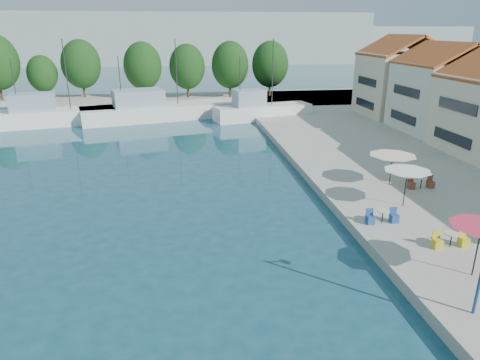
{
  "coord_description": "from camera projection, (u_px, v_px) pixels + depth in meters",
  "views": [
    {
      "loc": [
        -3.14,
        0.38,
        10.77
      ],
      "look_at": [
        0.46,
        26.0,
        1.66
      ],
      "focal_mm": 32.0,
      "sensor_mm": 36.0,
      "label": 1
    }
  ],
  "objects": [
    {
      "name": "building_06",
      "position": [
        401.0,
        75.0,
        52.59
      ],
      "size": [
        9.0,
        8.8,
        10.2
      ],
      "color": "beige",
      "rests_on": "quay_right"
    },
    {
      "name": "tree_06",
      "position": [
        187.0,
        67.0,
        66.57
      ],
      "size": [
        5.53,
        5.53,
        8.19
      ],
      "color": "#3F2B19",
      "rests_on": "quay_far"
    },
    {
      "name": "tree_04",
      "position": [
        81.0,
        64.0,
        66.6
      ],
      "size": [
        5.98,
        5.98,
        8.85
      ],
      "color": "#3F2B19",
      "rests_on": "quay_far"
    },
    {
      "name": "umbrella_cream",
      "position": [
        392.0,
        159.0,
        29.25
      ],
      "size": [
        3.2,
        3.2,
        2.08
      ],
      "color": "black",
      "rests_on": "quay_right"
    },
    {
      "name": "hill_west",
      "position": [
        98.0,
        38.0,
        146.48
      ],
      "size": [
        180.0,
        40.0,
        16.0
      ],
      "primitive_type": "cube",
      "color": "#98A69D",
      "rests_on": "ground"
    },
    {
      "name": "cafe_table_02",
      "position": [
        382.0,
        218.0,
        23.72
      ],
      "size": [
        1.82,
        0.7,
        0.76
      ],
      "color": "black",
      "rests_on": "quay_right"
    },
    {
      "name": "hill_east",
      "position": [
        283.0,
        42.0,
        175.02
      ],
      "size": [
        140.0,
        40.0,
        12.0
      ],
      "primitive_type": "cube",
      "color": "#98A69D",
      "rests_on": "ground"
    },
    {
      "name": "cafe_table_01",
      "position": [
        451.0,
        242.0,
        21.08
      ],
      "size": [
        1.82,
        0.7,
        0.76
      ],
      "color": "black",
      "rests_on": "quay_right"
    },
    {
      "name": "trawler_03",
      "position": [
        159.0,
        110.0,
        54.34
      ],
      "size": [
        20.64,
        9.98,
        10.2
      ],
      "rotation": [
        0.0,
        0.0,
        0.25
      ],
      "color": "silver",
      "rests_on": "ground"
    },
    {
      "name": "tree_07",
      "position": [
        230.0,
        65.0,
        66.92
      ],
      "size": [
        5.81,
        5.81,
        8.6
      ],
      "color": "#3F2B19",
      "rests_on": "quay_far"
    },
    {
      "name": "trawler_02",
      "position": [
        53.0,
        116.0,
        50.97
      ],
      "size": [
        16.68,
        7.3,
        10.2
      ],
      "rotation": [
        0.0,
        0.0,
        0.2
      ],
      "color": "white",
      "rests_on": "ground"
    },
    {
      "name": "cafe_table_03",
      "position": [
        421.0,
        184.0,
        28.94
      ],
      "size": [
        1.82,
        0.7,
        0.76
      ],
      "color": "black",
      "rests_on": "quay_right"
    },
    {
      "name": "trawler_04",
      "position": [
        260.0,
        111.0,
        53.98
      ],
      "size": [
        12.79,
        5.85,
        10.2
      ],
      "rotation": [
        0.0,
        0.0,
        0.22
      ],
      "color": "silver",
      "rests_on": "ground"
    },
    {
      "name": "umbrella_white",
      "position": [
        407.0,
        175.0,
        25.52
      ],
      "size": [
        2.8,
        2.8,
        2.25
      ],
      "color": "black",
      "rests_on": "quay_right"
    },
    {
      "name": "building_05",
      "position": [
        443.0,
        86.0,
        44.26
      ],
      "size": [
        8.4,
        8.8,
        9.7
      ],
      "color": "beige",
      "rests_on": "quay_right"
    },
    {
      "name": "tree_05",
      "position": [
        143.0,
        66.0,
        65.6
      ],
      "size": [
        5.77,
        5.77,
        8.55
      ],
      "color": "#3F2B19",
      "rests_on": "quay_far"
    },
    {
      "name": "tree_08",
      "position": [
        270.0,
        64.0,
        68.26
      ],
      "size": [
        5.81,
        5.81,
        8.6
      ],
      "color": "#3F2B19",
      "rests_on": "quay_far"
    },
    {
      "name": "tree_03",
      "position": [
        42.0,
        74.0,
        65.51
      ],
      "size": [
        4.45,
        4.45,
        6.58
      ],
      "color": "#3F2B19",
      "rests_on": "quay_far"
    },
    {
      "name": "quay_far",
      "position": [
        148.0,
        103.0,
        65.06
      ],
      "size": [
        90.0,
        16.0,
        0.6
      ],
      "primitive_type": "cube",
      "color": "#A09E90",
      "rests_on": "ground"
    }
  ]
}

